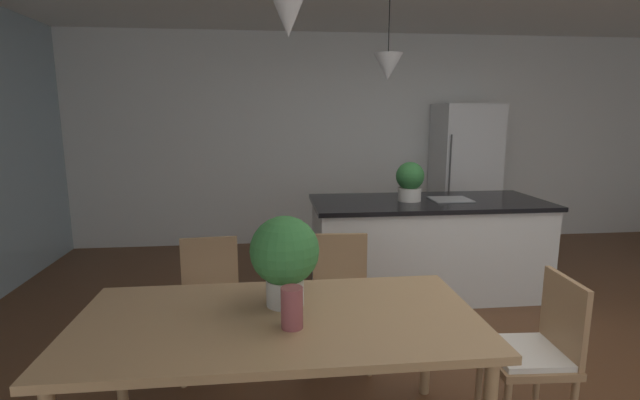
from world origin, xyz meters
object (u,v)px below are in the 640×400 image
object	(u,v)px
potted_plant_on_island	(410,180)
potted_plant_on_table	(285,255)
chair_far_left	(210,300)
dining_table	(279,329)
chair_kitchen_end	(536,350)
kitchen_island	(427,246)
vase_on_dining_table	(292,308)
chair_far_right	(341,295)
refrigerator	(464,176)

from	to	relation	value
potted_plant_on_island	potted_plant_on_table	bearing A→B (deg)	-123.42
chair_far_left	potted_plant_on_table	distance (m)	1.00
dining_table	chair_far_left	bearing A→B (deg)	117.46
potted_plant_on_island	potted_plant_on_table	xyz separation A→B (m)	(-1.21, -1.84, -0.10)
chair_kitchen_end	kitchen_island	xyz separation A→B (m)	(0.09, 1.98, -0.01)
dining_table	potted_plant_on_island	distance (m)	2.38
chair_kitchen_end	dining_table	bearing A→B (deg)	179.88
chair_far_left	potted_plant_on_island	size ratio (longest dim) A/B	2.41
potted_plant_on_table	vase_on_dining_table	world-z (taller)	potted_plant_on_table
dining_table	vase_on_dining_table	size ratio (longest dim) A/B	10.09
dining_table	chair_far_right	world-z (taller)	chair_far_right
dining_table	chair_far_right	distance (m)	0.98
dining_table	chair_far_right	size ratio (longest dim) A/B	2.23
refrigerator	chair_far_left	bearing A→B (deg)	-137.17
vase_on_dining_table	kitchen_island	bearing A→B (deg)	56.78
potted_plant_on_table	kitchen_island	bearing A→B (deg)	52.74
kitchen_island	refrigerator	distance (m)	1.90
dining_table	chair_far_left	xyz separation A→B (m)	(-0.44, 0.85, -0.19)
chair_far_right	kitchen_island	distance (m)	1.51
refrigerator	vase_on_dining_table	xyz separation A→B (m)	(-2.39, -3.65, -0.08)
chair_far_left	vase_on_dining_table	world-z (taller)	vase_on_dining_table
chair_kitchen_end	potted_plant_on_table	size ratio (longest dim) A/B	1.88
chair_kitchen_end	chair_far_left	bearing A→B (deg)	154.47
dining_table	refrigerator	world-z (taller)	refrigerator
chair_kitchen_end	refrigerator	world-z (taller)	refrigerator
chair_kitchen_end	refrigerator	xyz separation A→B (m)	(1.10, 3.53, 0.43)
dining_table	kitchen_island	size ratio (longest dim) A/B	0.90
chair_far_right	chair_kitchen_end	xyz separation A→B (m)	(0.90, -0.85, 0.00)
chair_far_right	chair_far_left	world-z (taller)	same
chair_far_left	kitchen_island	bearing A→B (deg)	31.10
refrigerator	potted_plant_on_island	distance (m)	1.96
refrigerator	vase_on_dining_table	size ratio (longest dim) A/B	9.44
potted_plant_on_table	refrigerator	bearing A→B (deg)	54.55
dining_table	potted_plant_on_island	bearing A→B (deg)	57.73
potted_plant_on_island	chair_kitchen_end	bearing A→B (deg)	-87.39
chair_far_left	vase_on_dining_table	bearing A→B (deg)	-62.67
chair_far_left	chair_kitchen_end	xyz separation A→B (m)	(1.78, -0.85, 0.00)
dining_table	vase_on_dining_table	bearing A→B (deg)	-63.58
vase_on_dining_table	chair_far_left	bearing A→B (deg)	117.33
chair_far_left	chair_kitchen_end	bearing A→B (deg)	-25.53
chair_far_right	refrigerator	bearing A→B (deg)	53.15
chair_far_left	potted_plant_on_table	world-z (taller)	potted_plant_on_table
chair_far_right	dining_table	bearing A→B (deg)	-117.44
potted_plant_on_island	vase_on_dining_table	size ratio (longest dim) A/B	1.87
chair_far_right	vase_on_dining_table	xyz separation A→B (m)	(-0.38, -0.97, 0.35)
chair_kitchen_end	potted_plant_on_table	bearing A→B (deg)	173.63
chair_far_left	potted_plant_on_island	bearing A→B (deg)	33.80
chair_far_left	refrigerator	size ratio (longest dim) A/B	0.48
chair_far_right	potted_plant_on_table	bearing A→B (deg)	-119.70
refrigerator	potted_plant_on_table	bearing A→B (deg)	-125.45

